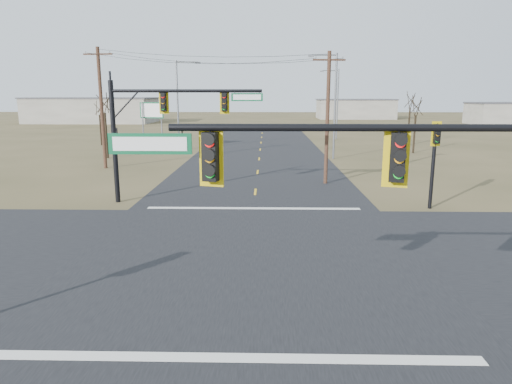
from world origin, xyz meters
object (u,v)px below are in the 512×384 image
at_px(pedestal_signal_ne, 435,147).
at_px(streetlight_a, 333,101).
at_px(mast_arm_far, 163,115).
at_px(bare_tree_a, 104,102).
at_px(bare_tree_c, 416,105).
at_px(streetlight_c, 179,100).
at_px(bare_tree_b, 99,108).
at_px(streetlight_b, 336,100).
at_px(utility_pole_near, 327,116).
at_px(highway_sign, 152,116).
at_px(mast_arm_near, 395,178).
at_px(utility_pole_far, 102,107).
at_px(bare_tree_d, 411,100).

xyz_separation_m(pedestal_signal_ne, streetlight_a, (-2.75, 20.64, 2.27)).
relative_size(mast_arm_far, bare_tree_a, 1.24).
distance_m(bare_tree_a, bare_tree_c, 32.87).
distance_m(streetlight_c, bare_tree_c, 26.35).
relative_size(pedestal_signal_ne, bare_tree_b, 0.83).
height_order(streetlight_a, streetlight_b, streetlight_a).
height_order(pedestal_signal_ne, bare_tree_b, bare_tree_b).
distance_m(utility_pole_near, highway_sign, 27.32).
height_order(streetlight_a, bare_tree_b, streetlight_a).
bearing_deg(bare_tree_a, mast_arm_near, -62.35).
bearing_deg(pedestal_signal_ne, mast_arm_near, -121.36).
height_order(highway_sign, streetlight_a, streetlight_a).
bearing_deg(utility_pole_near, bare_tree_a, 146.98).
height_order(utility_pole_far, bare_tree_d, utility_pole_far).
height_order(highway_sign, bare_tree_a, bare_tree_a).
bearing_deg(bare_tree_b, streetlight_b, 15.63).
xyz_separation_m(highway_sign, bare_tree_b, (-7.83, 4.59, 0.80)).
height_order(highway_sign, streetlight_c, streetlight_c).
height_order(utility_pole_near, bare_tree_a, utility_pole_near).
relative_size(utility_pole_near, bare_tree_c, 1.40).
bearing_deg(bare_tree_b, mast_arm_far, -64.23).
distance_m(mast_arm_far, utility_pole_far, 15.29).
relative_size(highway_sign, bare_tree_b, 0.93).
bearing_deg(streetlight_a, mast_arm_far, -117.81).
relative_size(pedestal_signal_ne, bare_tree_d, 0.69).
height_order(streetlight_a, bare_tree_c, streetlight_a).
relative_size(mast_arm_near, streetlight_a, 1.00).
distance_m(pedestal_signal_ne, bare_tree_b, 44.81).
relative_size(streetlight_a, streetlight_c, 1.01).
bearing_deg(highway_sign, bare_tree_c, 7.73).
distance_m(utility_pole_near, bare_tree_a, 24.48).
height_order(mast_arm_far, utility_pole_far, utility_pole_far).
xyz_separation_m(utility_pole_near, bare_tree_a, (-20.51, 13.33, 0.82)).
xyz_separation_m(utility_pole_far, bare_tree_c, (30.46, 11.35, -0.11)).
height_order(utility_pole_far, bare_tree_b, utility_pole_far).
bearing_deg(streetlight_a, streetlight_c, 161.94).
height_order(highway_sign, bare_tree_d, bare_tree_d).
height_order(streetlight_b, bare_tree_d, streetlight_b).
bearing_deg(streetlight_a, bare_tree_d, 53.68).
xyz_separation_m(mast_arm_far, bare_tree_a, (-10.26, 19.45, 0.49)).
relative_size(streetlight_c, bare_tree_d, 1.42).
xyz_separation_m(pedestal_signal_ne, bare_tree_d, (8.92, 33.88, 2.24)).
distance_m(mast_arm_far, bare_tree_a, 21.99).
bearing_deg(mast_arm_far, streetlight_a, 56.01).
bearing_deg(mast_arm_near, streetlight_b, 97.26).
bearing_deg(mast_arm_near, streetlight_a, 98.51).
distance_m(streetlight_c, bare_tree_d, 28.83).
distance_m(mast_arm_near, streetlight_b, 57.50).
height_order(utility_pole_far, highway_sign, utility_pole_far).
bearing_deg(streetlight_c, bare_tree_b, 137.50).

